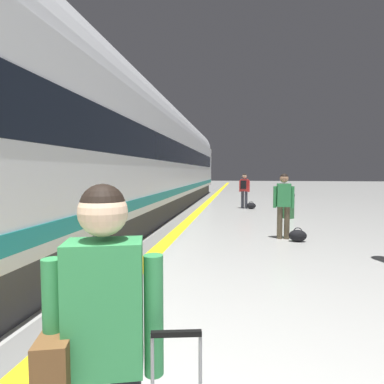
{
  "coord_description": "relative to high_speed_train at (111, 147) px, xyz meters",
  "views": [
    {
      "loc": [
        0.55,
        -0.14,
        1.76
      ],
      "look_at": [
        -0.42,
        6.23,
        1.34
      ],
      "focal_mm": 29.34,
      "sensor_mm": 36.0,
      "label": 1
    }
  ],
  "objects": [
    {
      "name": "safety_line_strip",
      "position": [
        2.03,
        1.13,
        -2.5
      ],
      "size": [
        0.36,
        80.0,
        0.01
      ],
      "primitive_type": "cube",
      "color": "yellow",
      "rests_on": "ground"
    },
    {
      "name": "tactile_edge_band",
      "position": [
        1.74,
        1.13,
        -2.5
      ],
      "size": [
        0.54,
        80.0,
        0.01
      ],
      "primitive_type": "cube",
      "color": "slate",
      "rests_on": "ground"
    },
    {
      "name": "high_speed_train",
      "position": [
        0.0,
        0.0,
        0.0
      ],
      "size": [
        2.94,
        36.19,
        4.97
      ],
      "color": "#38383D",
      "rests_on": "ground"
    },
    {
      "name": "traveller_foreground",
      "position": [
        3.22,
        -7.7,
        -1.52
      ],
      "size": [
        0.55,
        0.39,
        1.71
      ],
      "color": "black",
      "rests_on": "ground"
    },
    {
      "name": "passenger_near",
      "position": [
        4.05,
        6.11,
        -1.52
      ],
      "size": [
        0.5,
        0.39,
        1.66
      ],
      "color": "#383842",
      "rests_on": "ground"
    },
    {
      "name": "duffel_bag_near",
      "position": [
        4.38,
        5.95,
        -2.35
      ],
      "size": [
        0.44,
        0.26,
        0.36
      ],
      "color": "black",
      "rests_on": "ground"
    },
    {
      "name": "passenger_mid",
      "position": [
        4.97,
        -0.62,
        -1.51
      ],
      "size": [
        0.53,
        0.22,
        1.71
      ],
      "color": "brown",
      "rests_on": "ground"
    },
    {
      "name": "duffel_bag_mid",
      "position": [
        5.29,
        -0.9,
        -2.35
      ],
      "size": [
        0.44,
        0.26,
        0.36
      ],
      "color": "black",
      "rests_on": "ground"
    },
    {
      "name": "waste_bin",
      "position": [
        5.66,
        3.18,
        -2.05
      ],
      "size": [
        0.46,
        0.46,
        0.91
      ],
      "color": "#2D6638",
      "rests_on": "ground"
    }
  ]
}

